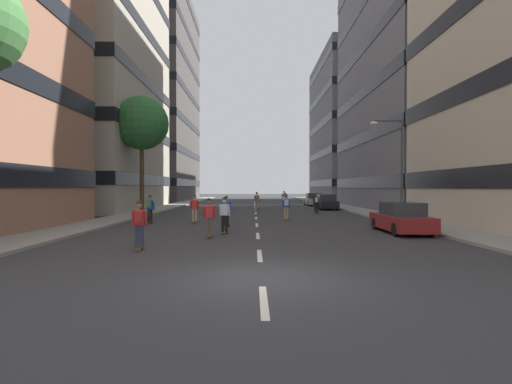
% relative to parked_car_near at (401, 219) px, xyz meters
% --- Properties ---
extents(ground_plane, '(168.22, 168.22, 0.00)m').
position_rel_parked_car_near_xyz_m(ground_plane, '(-7.14, 18.90, -0.70)').
color(ground_plane, '#333335').
extents(sidewalk_left, '(2.60, 77.10, 0.14)m').
position_rel_parked_car_near_xyz_m(sidewalk_left, '(-16.78, 22.40, -0.63)').
color(sidewalk_left, gray).
rests_on(sidewalk_left, ground_plane).
extents(sidewalk_right, '(2.60, 77.10, 0.14)m').
position_rel_parked_car_near_xyz_m(sidewalk_right, '(2.50, 22.40, -0.63)').
color(sidewalk_right, gray).
rests_on(sidewalk_right, ground_plane).
extents(lane_markings, '(0.16, 67.20, 0.01)m').
position_rel_parked_car_near_xyz_m(lane_markings, '(-7.14, 21.36, -0.70)').
color(lane_markings, silver).
rests_on(lane_markings, ground_plane).
extents(building_left_mid, '(13.71, 19.08, 34.76)m').
position_rel_parked_car_near_xyz_m(building_left_mid, '(-24.88, 20.08, 16.77)').
color(building_left_mid, '#B2A893').
rests_on(building_left_mid, ground_plane).
extents(building_left_far, '(13.71, 22.70, 34.62)m').
position_rel_parked_car_near_xyz_m(building_left_far, '(-24.88, 45.30, 16.70)').
color(building_left_far, '#4C4744').
rests_on(building_left_far, ground_plane).
extents(building_right_mid, '(13.71, 21.98, 36.37)m').
position_rel_parked_car_near_xyz_m(building_right_mid, '(10.60, 20.08, 17.57)').
color(building_right_mid, slate).
rests_on(building_right_mid, ground_plane).
extents(building_right_far, '(13.71, 21.71, 24.10)m').
position_rel_parked_car_near_xyz_m(building_right_far, '(10.60, 45.30, 11.44)').
color(building_right_far, slate).
rests_on(building_right_far, ground_plane).
extents(parked_car_near, '(1.82, 4.40, 1.52)m').
position_rel_parked_car_near_xyz_m(parked_car_near, '(0.00, 0.00, 0.00)').
color(parked_car_near, maroon).
rests_on(parked_car_near, ground_plane).
extents(parked_car_mid, '(1.82, 4.40, 1.52)m').
position_rel_parked_car_near_xyz_m(parked_car_mid, '(0.00, 19.33, 0.00)').
color(parked_car_mid, black).
rests_on(parked_car_mid, ground_plane).
extents(parked_car_far, '(1.82, 4.40, 1.52)m').
position_rel_parked_car_near_xyz_m(parked_car_far, '(0.00, 27.37, 0.00)').
color(parked_car_far, '#B2B7BF').
rests_on(parked_car_far, ground_plane).
extents(street_tree_mid, '(4.50, 4.50, 9.77)m').
position_rel_parked_car_near_xyz_m(street_tree_mid, '(-16.78, 13.27, 6.93)').
color(street_tree_mid, '#4C3823').
rests_on(street_tree_mid, sidewalk_left).
extents(streetlamp_right, '(2.13, 0.30, 6.50)m').
position_rel_parked_car_near_xyz_m(streetlamp_right, '(1.87, 5.63, 3.44)').
color(streetlamp_right, '#3F3F44').
rests_on(streetlamp_right, sidewalk_right).
extents(skater_0, '(0.54, 0.90, 1.78)m').
position_rel_parked_car_near_xyz_m(skater_0, '(-11.06, 5.19, 0.29)').
color(skater_0, brown).
rests_on(skater_0, ground_plane).
extents(skater_1, '(0.54, 0.90, 1.78)m').
position_rel_parked_car_near_xyz_m(skater_1, '(-5.09, 7.15, 0.32)').
color(skater_1, brown).
rests_on(skater_1, ground_plane).
extents(skater_2, '(0.55, 0.92, 1.78)m').
position_rel_parked_car_near_xyz_m(skater_2, '(-13.76, 4.71, 0.32)').
color(skater_2, brown).
rests_on(skater_2, ground_plane).
extents(skater_3, '(0.55, 0.91, 1.78)m').
position_rel_parked_car_near_xyz_m(skater_3, '(-9.33, -1.71, 0.29)').
color(skater_3, brown).
rests_on(skater_3, ground_plane).
extents(skater_4, '(0.56, 0.92, 1.78)m').
position_rel_parked_car_near_xyz_m(skater_4, '(-8.90, 2.91, 0.29)').
color(skater_4, brown).
rests_on(skater_4, ground_plane).
extents(skater_5, '(0.55, 0.91, 1.78)m').
position_rel_parked_car_near_xyz_m(skater_5, '(-2.03, 13.01, 0.32)').
color(skater_5, brown).
rests_on(skater_5, ground_plane).
extents(skater_6, '(0.56, 0.92, 1.78)m').
position_rel_parked_car_near_xyz_m(skater_6, '(-4.55, 14.37, 0.29)').
color(skater_6, brown).
rests_on(skater_6, ground_plane).
extents(skater_7, '(0.57, 0.92, 1.78)m').
position_rel_parked_car_near_xyz_m(skater_7, '(-7.01, 19.17, 0.32)').
color(skater_7, brown).
rests_on(skater_7, ground_plane).
extents(skater_8, '(0.56, 0.92, 1.78)m').
position_rel_parked_car_near_xyz_m(skater_8, '(-8.75, -0.30, 0.29)').
color(skater_8, brown).
rests_on(skater_8, ground_plane).
extents(skater_9, '(0.54, 0.91, 1.78)m').
position_rel_parked_car_near_xyz_m(skater_9, '(-3.49, 28.75, 0.32)').
color(skater_9, brown).
rests_on(skater_9, ground_plane).
extents(skater_10, '(0.56, 0.92, 1.78)m').
position_rel_parked_car_near_xyz_m(skater_10, '(-11.49, -4.95, 0.32)').
color(skater_10, brown).
rests_on(skater_10, ground_plane).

